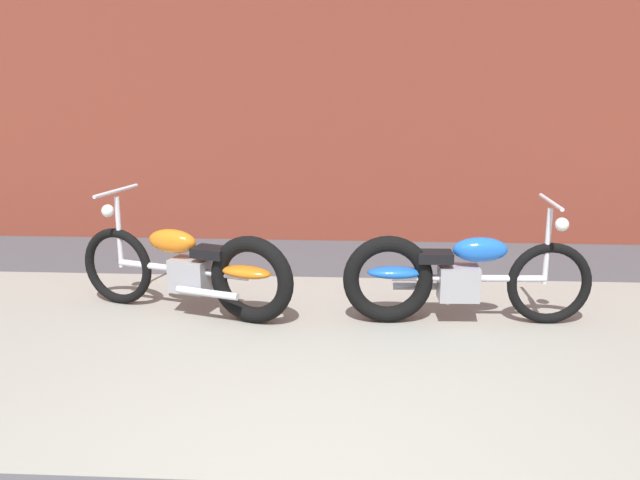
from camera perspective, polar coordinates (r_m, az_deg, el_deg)
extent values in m
cube|color=gray|center=(5.39, 0.11, -8.60)|extent=(36.00, 3.50, 0.01)
cube|color=brown|center=(8.41, 1.48, 16.80)|extent=(36.00, 0.50, 4.91)
torus|color=black|center=(6.46, -15.87, -2.03)|extent=(0.67, 0.28, 0.68)
torus|color=black|center=(5.79, -5.48, -3.18)|extent=(0.73, 0.35, 0.73)
cylinder|color=silver|center=(6.09, -10.98, -2.34)|extent=(1.19, 0.43, 0.06)
cube|color=#99999E|center=(6.06, -10.31, -2.78)|extent=(0.37, 0.31, 0.28)
ellipsoid|color=orange|center=(6.07, -11.73, -0.09)|extent=(0.48, 0.31, 0.20)
ellipsoid|color=orange|center=(5.79, -5.94, -2.56)|extent=(0.47, 0.31, 0.10)
cube|color=black|center=(5.90, -8.75, -0.97)|extent=(0.33, 0.28, 0.08)
cylinder|color=silver|center=(6.36, -15.77, 0.61)|extent=(0.06, 0.06, 0.62)
cylinder|color=silver|center=(6.29, -16.00, 3.79)|extent=(0.21, 0.56, 0.03)
sphere|color=white|center=(6.38, -16.60, 2.25)|extent=(0.11, 0.11, 0.11)
cylinder|color=silver|center=(5.85, -9.02, -4.20)|extent=(0.54, 0.22, 0.06)
torus|color=black|center=(6.04, 17.86, -3.33)|extent=(0.68, 0.10, 0.68)
torus|color=black|center=(5.80, 5.46, -3.16)|extent=(0.73, 0.16, 0.73)
cylinder|color=silver|center=(5.88, 11.80, -3.01)|extent=(1.24, 0.10, 0.06)
cube|color=#99999E|center=(5.88, 11.01, -3.39)|extent=(0.33, 0.23, 0.28)
ellipsoid|color=blue|center=(5.83, 12.70, -0.76)|extent=(0.45, 0.21, 0.20)
ellipsoid|color=blue|center=(5.78, 5.96, -2.60)|extent=(0.45, 0.20, 0.10)
cube|color=black|center=(5.78, 9.16, -1.32)|extent=(0.29, 0.21, 0.08)
cylinder|color=silver|center=(5.95, 17.72, -0.49)|extent=(0.05, 0.05, 0.62)
cylinder|color=silver|center=(5.87, 17.99, 2.91)|extent=(0.05, 0.58, 0.03)
sphere|color=white|center=(5.93, 18.78, 1.19)|extent=(0.11, 0.11, 0.11)
cylinder|color=silver|center=(6.01, 8.48, -3.68)|extent=(0.55, 0.08, 0.06)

